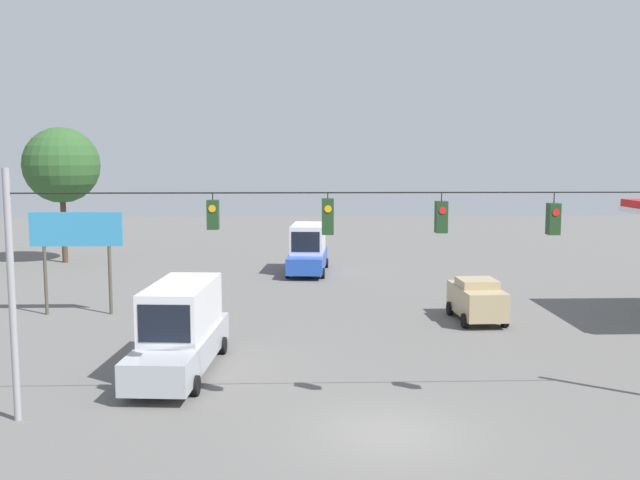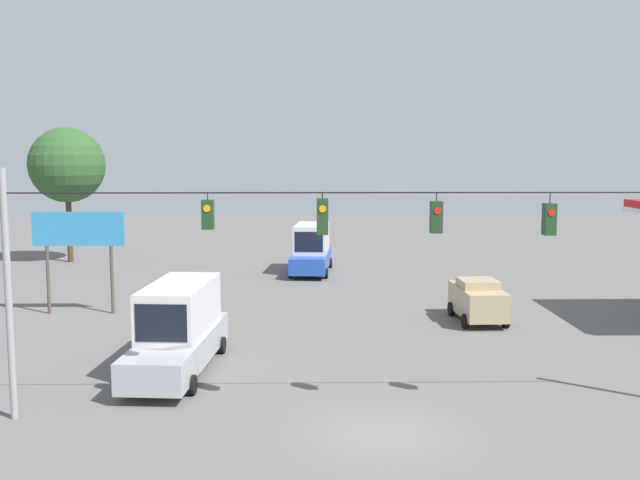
{
  "view_description": "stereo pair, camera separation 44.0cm",
  "coord_description": "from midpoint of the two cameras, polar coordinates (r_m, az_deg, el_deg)",
  "views": [
    {
      "loc": [
        2.5,
        18.49,
        7.49
      ],
      "look_at": [
        1.47,
        -11.53,
        3.93
      ],
      "focal_mm": 40.0,
      "sensor_mm": 36.0,
      "label": 1
    },
    {
      "loc": [
        2.06,
        18.5,
        7.49
      ],
      "look_at": [
        1.47,
        -11.53,
        3.93
      ],
      "focal_mm": 40.0,
      "sensor_mm": 36.0,
      "label": 2
    }
  ],
  "objects": [
    {
      "name": "traffic_cone_third",
      "position": [
        32.23,
        -8.47,
        -6.18
      ],
      "size": [
        0.37,
        0.37,
        0.63
      ],
      "primitive_type": "cone",
      "color": "orange",
      "rests_on": "ground_plane"
    },
    {
      "name": "traffic_cone_nearest",
      "position": [
        26.18,
        -10.3,
        -9.26
      ],
      "size": [
        0.37,
        0.37,
        0.63
      ],
      "primitive_type": "cone",
      "color": "orange",
      "rests_on": "ground_plane"
    },
    {
      "name": "box_truck_silver_parked_shoulder",
      "position": [
        25.51,
        -10.73,
        -6.94
      ],
      "size": [
        2.76,
        7.48,
        3.07
      ],
      "color": "#A8AAB2",
      "rests_on": "ground_plane"
    },
    {
      "name": "tree_horizon_left",
      "position": [
        53.04,
        -19.37,
        5.66
      ],
      "size": [
        5.25,
        5.25,
        9.48
      ],
      "color": "#4C3823",
      "rests_on": "ground_plane"
    },
    {
      "name": "traffic_cone_second",
      "position": [
        29.39,
        -9.41,
        -7.47
      ],
      "size": [
        0.37,
        0.37,
        0.63
      ],
      "primitive_type": "cone",
      "color": "orange",
      "rests_on": "ground_plane"
    },
    {
      "name": "overhead_signal_span",
      "position": [
        20.2,
        5.43,
        -1.56
      ],
      "size": [
        21.08,
        0.38,
        7.16
      ],
      "color": "#939399",
      "rests_on": "ground_plane"
    },
    {
      "name": "roadside_billboard",
      "position": [
        35.43,
        -18.42,
        0.2
      ],
      "size": [
        4.32,
        0.16,
        4.87
      ],
      "color": "#4C473D",
      "rests_on": "ground_plane"
    },
    {
      "name": "sedan_tan_oncoming_far",
      "position": [
        33.21,
        12.88,
        -4.68
      ],
      "size": [
        2.14,
        3.97,
        1.94
      ],
      "color": "tan",
      "rests_on": "ground_plane"
    },
    {
      "name": "ground_plane",
      "position": [
        20.08,
        5.67,
        -15.18
      ],
      "size": [
        140.0,
        140.0,
        0.0
      ],
      "primitive_type": "plane",
      "color": "#605E5B"
    },
    {
      "name": "box_truck_blue_withflow_deep",
      "position": [
        45.9,
        -0.41,
        -0.72
      ],
      "size": [
        2.87,
        6.77,
        3.1
      ],
      "color": "#234CB2",
      "rests_on": "ground_plane"
    }
  ]
}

